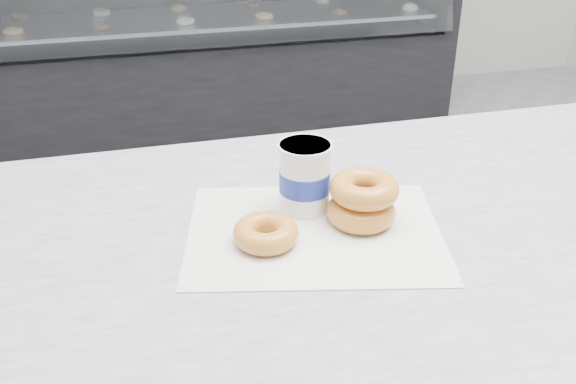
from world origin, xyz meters
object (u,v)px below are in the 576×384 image
donut_stack (363,200)px  coffee_cup (305,177)px  display_case (221,33)px  donut_single (266,233)px

donut_stack → coffee_cup: (-0.07, 0.06, 0.02)m
donut_stack → coffee_cup: 0.09m
display_case → donut_stack: bearing=-94.9°
donut_stack → donut_single: bearing=-171.8°
donut_single → coffee_cup: size_ratio=0.85×
coffee_cup → donut_single: bearing=-118.5°
donut_single → display_case: bearing=82.2°
donut_single → coffee_cup: 0.11m
donut_single → donut_stack: 0.14m
donut_single → donut_stack: size_ratio=0.70×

